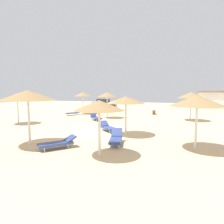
{
  "coord_description": "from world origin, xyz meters",
  "views": [
    {
      "loc": [
        5.75,
        -12.74,
        2.94
      ],
      "look_at": [
        0.0,
        3.0,
        1.2
      ],
      "focal_mm": 31.51,
      "sensor_mm": 36.0,
      "label": 1
    }
  ],
  "objects": [
    {
      "name": "parasol_3",
      "position": [
        2.11,
        -0.05,
        2.38
      ],
      "size": [
        2.56,
        2.56,
        2.63
      ],
      "color": "silver",
      "rests_on": "ground"
    },
    {
      "name": "parasol_7",
      "position": [
        6.38,
        -2.13,
        2.48
      ],
      "size": [
        2.7,
        2.7,
        2.77
      ],
      "color": "silver",
      "rests_on": "ground"
    },
    {
      "name": "bench_0",
      "position": [
        -4.92,
        13.78,
        0.35
      ],
      "size": [
        1.55,
        0.68,
        0.49
      ],
      "color": "brown",
      "rests_on": "ground"
    },
    {
      "name": "parasol_6",
      "position": [
        -8.47,
        1.09,
        2.49
      ],
      "size": [
        2.4,
        2.4,
        2.82
      ],
      "color": "silver",
      "rests_on": "ground"
    },
    {
      "name": "ground_plane",
      "position": [
        0.0,
        0.0,
        0.0
      ],
      "size": [
        80.0,
        80.0,
        0.0
      ],
      "primitive_type": "plane",
      "color": "beige"
    },
    {
      "name": "parasol_0",
      "position": [
        -2.19,
        -4.29,
        2.74
      ],
      "size": [
        3.02,
        3.02,
        3.03
      ],
      "color": "silver",
      "rests_on": "ground"
    },
    {
      "name": "lounger_0",
      "position": [
        -0.28,
        -4.37,
        0.31
      ],
      "size": [
        1.69,
        1.9,
        0.62
      ],
      "color": "#33478C",
      "rests_on": "ground"
    },
    {
      "name": "parasol_5",
      "position": [
        6.42,
        8.55,
        2.58
      ],
      "size": [
        2.63,
        2.63,
        2.89
      ],
      "color": "silver",
      "rests_on": "ground"
    },
    {
      "name": "beach_cabana",
      "position": [
        9.33,
        16.9,
        1.54
      ],
      "size": [
        3.64,
        3.95,
        3.04
      ],
      "color": "white",
      "rests_on": "ground"
    },
    {
      "name": "parked_car",
      "position": [
        -6.93,
        18.08,
        0.82
      ],
      "size": [
        4.21,
        2.46,
        1.72
      ],
      "color": "black",
      "rests_on": "ground"
    },
    {
      "name": "bench_1",
      "position": [
        2.16,
        13.09,
        0.35
      ],
      "size": [
        0.58,
        1.54,
        0.49
      ],
      "color": "brown",
      "rests_on": "ground"
    },
    {
      "name": "lounger_4",
      "position": [
        -7.21,
        8.59,
        0.32
      ],
      "size": [
        1.53,
        1.92,
        0.78
      ],
      "color": "#33478C",
      "rests_on": "ground"
    },
    {
      "name": "parasol_1",
      "position": [
        -2.25,
        7.59,
        2.57
      ],
      "size": [
        2.23,
        2.23,
        2.87
      ],
      "color": "silver",
      "rests_on": "ground"
    },
    {
      "name": "lounger_3",
      "position": [
        0.52,
        0.68,
        0.32
      ],
      "size": [
        1.85,
        1.73,
        0.7
      ],
      "color": "#33478C",
      "rests_on": "ground"
    },
    {
      "name": "parasol_2",
      "position": [
        2.2,
        -4.7,
        2.32
      ],
      "size": [
        2.31,
        2.31,
        2.57
      ],
      "color": "silver",
      "rests_on": "ground"
    },
    {
      "name": "lounger_2",
      "position": [
        2.25,
        -2.52,
        0.32
      ],
      "size": [
        1.07,
        1.96,
        0.78
      ],
      "color": "#33478C",
      "rests_on": "ground"
    },
    {
      "name": "parasol_4",
      "position": [
        -6.71,
        10.2,
        2.59
      ],
      "size": [
        2.23,
        2.23,
        2.87
      ],
      "color": "silver",
      "rests_on": "ground"
    },
    {
      "name": "lounger_1",
      "position": [
        -2.68,
        5.44,
        0.33
      ],
      "size": [
        1.8,
        1.71,
        0.8
      ],
      "color": "#33478C",
      "rests_on": "ground"
    }
  ]
}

